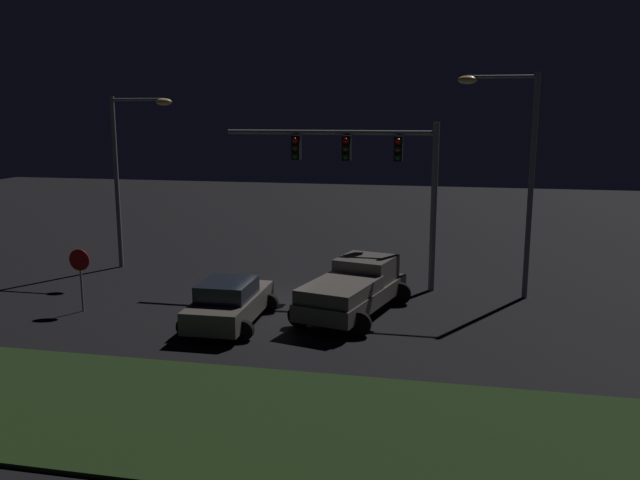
# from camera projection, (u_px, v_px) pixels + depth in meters

# --- Properties ---
(ground_plane) EXTENTS (80.00, 80.00, 0.00)m
(ground_plane) POSITION_uv_depth(u_px,v_px,m) (275.00, 302.00, 24.26)
(ground_plane) COLOR black
(grass_median) EXTENTS (27.91, 5.73, 0.10)m
(grass_median) POSITION_uv_depth(u_px,v_px,m) (166.00, 412.00, 15.28)
(grass_median) COLOR black
(grass_median) RESTS_ON ground_plane
(pickup_truck) EXTENTS (3.75, 5.73, 1.80)m
(pickup_truck) POSITION_uv_depth(u_px,v_px,m) (355.00, 286.00, 22.67)
(pickup_truck) COLOR #514C47
(pickup_truck) RESTS_ON ground_plane
(car_sedan) EXTENTS (2.53, 4.43, 1.51)m
(car_sedan) POSITION_uv_depth(u_px,v_px,m) (229.00, 302.00, 21.59)
(car_sedan) COLOR #514C47
(car_sedan) RESTS_ON ground_plane
(traffic_signal_gantry) EXTENTS (8.32, 0.56, 6.50)m
(traffic_signal_gantry) POSITION_uv_depth(u_px,v_px,m) (371.00, 164.00, 25.38)
(traffic_signal_gantry) COLOR slate
(traffic_signal_gantry) RESTS_ON ground_plane
(street_lamp_left) EXTENTS (2.86, 0.44, 7.55)m
(street_lamp_left) POSITION_uv_depth(u_px,v_px,m) (128.00, 160.00, 28.73)
(street_lamp_left) COLOR slate
(street_lamp_left) RESTS_ON ground_plane
(street_lamp_right) EXTENTS (2.87, 0.44, 8.27)m
(street_lamp_right) POSITION_uv_depth(u_px,v_px,m) (516.00, 158.00, 23.93)
(street_lamp_right) COLOR slate
(street_lamp_right) RESTS_ON ground_plane
(stop_sign) EXTENTS (0.76, 0.08, 2.23)m
(stop_sign) POSITION_uv_depth(u_px,v_px,m) (80.00, 268.00, 22.82)
(stop_sign) COLOR slate
(stop_sign) RESTS_ON ground_plane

